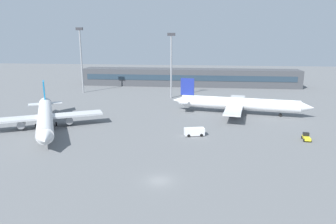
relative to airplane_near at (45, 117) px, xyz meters
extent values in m
plane|color=slate|center=(36.32, 11.68, -3.45)|extent=(400.00, 400.00, 0.00)
cube|color=#3F4247|center=(36.32, 84.63, 1.05)|extent=(113.77, 12.00, 9.00)
cube|color=#263847|center=(36.32, 78.58, 1.50)|extent=(108.08, 0.16, 2.80)
cylinder|color=silver|center=(-0.14, 0.26, 0.04)|extent=(21.19, 35.59, 4.02)
cone|color=silver|center=(9.52, -18.21, 0.04)|extent=(5.43, 5.68, 3.82)
cone|color=silver|center=(-9.70, 18.55, 0.04)|extent=(4.35, 4.86, 2.81)
cube|color=#197FBF|center=(-8.22, 15.72, 4.96)|extent=(2.49, 4.30, 5.81)
cube|color=silver|center=(-8.36, 16.00, 0.25)|extent=(10.74, 7.52, 0.25)
cube|color=silver|center=(-0.63, 1.20, -0.28)|extent=(30.46, 19.19, 0.53)
cylinder|color=gray|center=(-6.25, -1.74, -1.77)|extent=(3.44, 3.98, 2.11)
cylinder|color=gray|center=(5.00, 4.13, -1.77)|extent=(3.44, 3.98, 2.11)
cylinder|color=black|center=(6.04, -11.55, -2.92)|extent=(0.86, 1.13, 1.06)
cylinder|color=black|center=(-3.55, 0.86, -2.92)|extent=(0.86, 1.13, 1.06)
cylinder|color=black|center=(1.32, 3.41, -2.92)|extent=(0.86, 1.13, 1.06)
cylinder|color=white|center=(55.83, 23.99, 0.09)|extent=(38.70, 10.35, 4.07)
cone|color=white|center=(76.66, 20.52, 0.09)|extent=(5.05, 4.55, 3.87)
cone|color=white|center=(35.21, 27.42, 0.09)|extent=(4.48, 3.48, 2.85)
cube|color=navy|center=(38.40, 26.89, 5.07)|extent=(4.71, 1.16, 5.89)
cube|color=silver|center=(38.08, 26.95, 0.30)|extent=(4.72, 11.06, 0.26)
cube|color=silver|center=(54.78, 24.16, -0.24)|extent=(10.35, 32.54, 0.54)
cylinder|color=gray|center=(53.72, 17.82, -1.75)|extent=(3.73, 2.68, 2.14)
cylinder|color=gray|center=(55.83, 30.50, -1.75)|extent=(3.73, 2.68, 2.14)
cylinder|color=black|center=(69.14, 21.77, -2.91)|extent=(1.13, 0.60, 1.07)
cylinder|color=black|center=(53.26, 21.59, -2.91)|extent=(1.13, 0.60, 1.07)
cylinder|color=black|center=(54.18, 27.09, -2.91)|extent=(1.13, 0.60, 1.07)
cube|color=yellow|center=(69.85, -2.05, -2.80)|extent=(1.83, 3.73, 0.60)
cube|color=black|center=(69.94, -1.15, -2.15)|extent=(1.50, 1.23, 0.90)
cylinder|color=black|center=(70.74, -0.93, -3.10)|extent=(0.31, 0.72, 0.70)
cylinder|color=black|center=(69.19, -0.78, -3.10)|extent=(0.31, 0.72, 0.70)
cylinder|color=black|center=(70.51, -3.32, -3.10)|extent=(0.31, 0.72, 0.70)
cylinder|color=black|center=(68.96, -3.17, -3.10)|extent=(0.31, 0.72, 0.70)
cube|color=white|center=(41.79, -1.46, -2.32)|extent=(5.53, 3.22, 1.90)
cube|color=#1E2633|center=(43.73, -0.96, -1.82)|extent=(0.62, 1.88, 0.70)
cylinder|color=black|center=(43.69, -2.03, -3.07)|extent=(0.81, 0.46, 0.76)
cylinder|color=black|center=(43.19, -0.05, -3.07)|extent=(0.81, 0.46, 0.76)
cylinder|color=black|center=(40.39, -2.86, -3.07)|extent=(0.81, 0.46, 0.76)
cylinder|color=black|center=(39.89, -0.89, -3.07)|extent=(0.81, 0.46, 0.76)
cylinder|color=gray|center=(30.33, 49.72, 9.45)|extent=(0.70, 0.70, 25.81)
cube|color=#333338|center=(30.33, 49.72, 22.96)|extent=(3.20, 0.80, 1.20)
cylinder|color=gray|center=(-12.00, 57.96, 10.73)|extent=(0.70, 0.70, 28.36)
cube|color=#333338|center=(-12.00, 57.96, 25.51)|extent=(3.20, 0.80, 1.20)
camera|label=1|loc=(43.63, -78.33, 21.58)|focal=32.68mm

